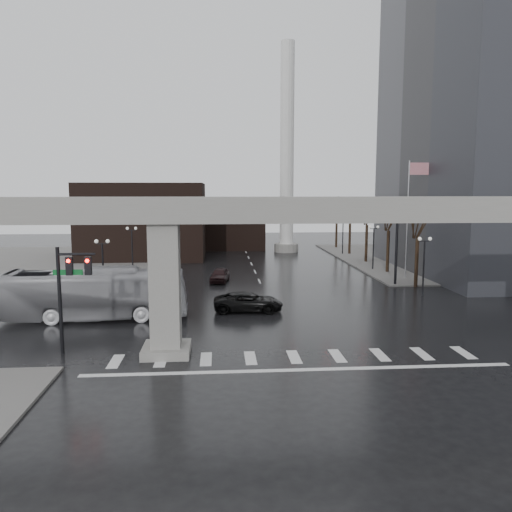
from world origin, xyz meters
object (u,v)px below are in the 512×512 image
object	(u,v)px
far_car	(220,275)
pickup_truck	(248,302)
signal_mast_arm	(358,225)
city_bus	(93,294)

from	to	relation	value
far_car	pickup_truck	bearing A→B (deg)	-71.52
signal_mast_arm	city_bus	world-z (taller)	signal_mast_arm
city_bus	far_car	xyz separation A→B (m)	(8.92, 13.92, -1.13)
signal_mast_arm	pickup_truck	distance (m)	15.14
signal_mast_arm	pickup_truck	size ratio (longest dim) A/B	2.33
signal_mast_arm	city_bus	distance (m)	24.69
pickup_truck	city_bus	xyz separation A→B (m)	(-11.02, -1.47, 1.09)
pickup_truck	city_bus	bearing A→B (deg)	101.06
far_car	signal_mast_arm	bearing A→B (deg)	-5.01
signal_mast_arm	far_car	distance (m)	14.31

